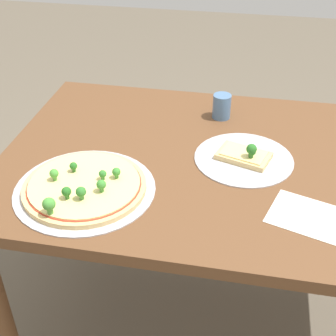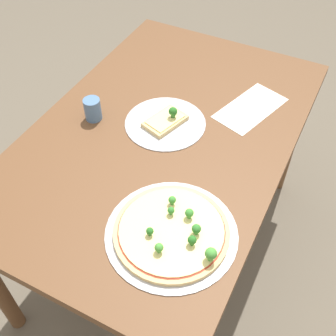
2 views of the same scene
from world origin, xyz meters
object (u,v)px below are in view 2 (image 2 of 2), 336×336
object	(u,v)px
dining_table	(163,150)
pizza_tray_whole	(172,232)
drinking_cup	(93,109)
pizza_tray_slice	(166,121)

from	to	relation	value
dining_table	pizza_tray_whole	size ratio (longest dim) A/B	3.54
drinking_cup	dining_table	bearing A→B (deg)	100.21
dining_table	pizza_tray_slice	bearing A→B (deg)	-166.59
dining_table	pizza_tray_slice	distance (m)	0.11
drinking_cup	pizza_tray_slice	bearing A→B (deg)	110.38
pizza_tray_whole	drinking_cup	world-z (taller)	drinking_cup
dining_table	pizza_tray_slice	world-z (taller)	pizza_tray_slice
dining_table	drinking_cup	bearing A→B (deg)	-79.79
pizza_tray_whole	drinking_cup	size ratio (longest dim) A/B	4.60
pizza_tray_whole	dining_table	bearing A→B (deg)	-148.99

